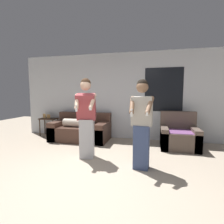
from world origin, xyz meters
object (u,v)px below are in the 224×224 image
object	(u,v)px
side_table	(49,121)
person_left	(86,118)
person_right	(142,123)
armchair	(179,136)
couch	(81,130)

from	to	relation	value
side_table	person_left	xyz separation A→B (m)	(2.08, -1.72, 0.40)
person_left	side_table	bearing A→B (deg)	140.42
side_table	person_left	distance (m)	2.73
side_table	person_right	bearing A→B (deg)	-31.12
armchair	person_left	size ratio (longest dim) A/B	0.54
couch	person_left	xyz separation A→B (m)	(0.77, -1.44, 0.61)
side_table	person_right	xyz separation A→B (m)	(3.30, -1.99, 0.37)
couch	armchair	bearing A→B (deg)	-2.33
armchair	person_right	bearing A→B (deg)	-119.06
armchair	side_table	size ratio (longest dim) A/B	1.27
armchair	side_table	xyz separation A→B (m)	(-4.18, 0.40, 0.20)
couch	armchair	size ratio (longest dim) A/B	1.84
couch	person_left	world-z (taller)	person_left
side_table	person_left	size ratio (longest dim) A/B	0.42
armchair	person_left	distance (m)	2.55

